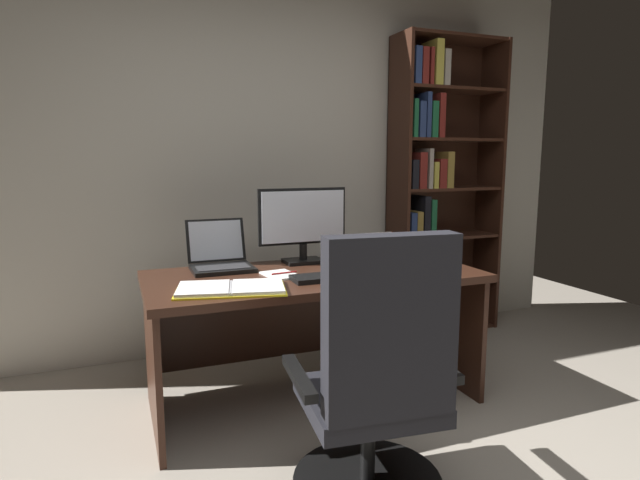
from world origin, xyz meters
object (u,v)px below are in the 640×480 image
laptop (220,259)px  reading_stand_with_book (382,245)px  monitor (303,225)px  keyboard (333,277)px  bookshelf (434,184)px  notepad (281,275)px  office_chair (377,393)px  open_binder (231,288)px  coffee_mug (428,257)px  pen (284,273)px  desk (309,303)px  computer_mouse (386,270)px

laptop → reading_stand_with_book: bearing=2.1°
monitor → keyboard: monitor is taller
reading_stand_with_book → monitor: bearing=-174.9°
bookshelf → reading_stand_with_book: bearing=-145.1°
notepad → reading_stand_with_book: bearing=23.3°
office_chair → laptop: bearing=112.6°
monitor → reading_stand_with_book: (0.54, 0.05, -0.16)m
open_binder → bookshelf: bearing=43.2°
office_chair → coffee_mug: 1.20m
office_chair → bookshelf: bearing=57.4°
office_chair → open_binder: office_chair is taller
laptop → notepad: size_ratio=1.60×
office_chair → pen: size_ratio=7.63×
laptop → keyboard: (0.48, -0.46, -0.04)m
keyboard → bookshelf: bearing=38.4°
desk → pen: bearing=-152.7°
laptop → computer_mouse: 0.90m
desk → bookshelf: bookshelf is taller
desk → keyboard: bearing=-81.7°
monitor → open_binder: 0.75m
notepad → keyboard: bearing=-36.1°
bookshelf → open_binder: bearing=-149.8°
monitor → laptop: (-0.48, 0.01, -0.17)m
open_binder → laptop: bearing=97.5°
desk → open_binder: open_binder is taller
desk → open_binder: bearing=-148.6°
office_chair → computer_mouse: (0.43, 0.73, 0.29)m
laptop → notepad: bearing=-48.9°
monitor → coffee_mug: monitor is taller
open_binder → notepad: bearing=48.1°
monitor → keyboard: 0.49m
computer_mouse → reading_stand_with_book: 0.55m
monitor → keyboard: (0.00, -0.44, -0.21)m
computer_mouse → notepad: size_ratio=0.50×
bookshelf → laptop: bearing=-163.1°
monitor → pen: bearing=-125.9°
pen → monitor: bearing=54.1°
open_binder → office_chair: bearing=-46.4°
office_chair → reading_stand_with_book: (0.67, 1.22, 0.33)m
reading_stand_with_book → coffee_mug: (0.10, -0.36, -0.02)m
bookshelf → office_chair: bearing=-128.6°
bookshelf → notepad: 1.71m
keyboard → coffee_mug: bearing=11.8°
coffee_mug → desk: bearing=170.4°
keyboard → computer_mouse: 0.30m
bookshelf → coffee_mug: 1.09m
bookshelf → open_binder: 2.07m
computer_mouse → reading_stand_with_book: bearing=63.9°
bookshelf → monitor: bearing=-156.7°
keyboard → notepad: 0.28m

